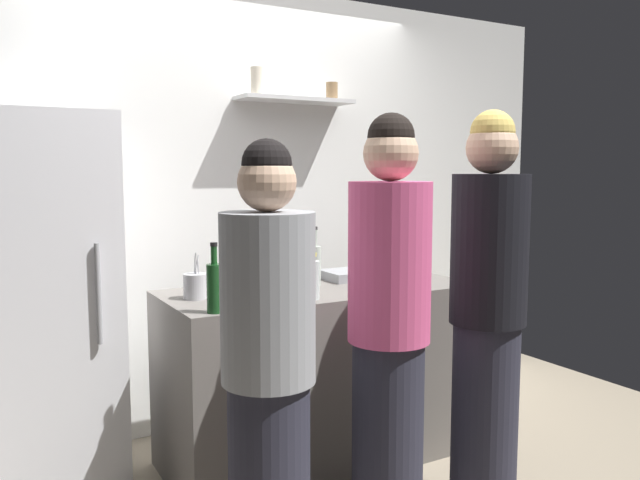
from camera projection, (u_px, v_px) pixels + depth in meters
back_wall_assembly at (226, 207)px, 3.85m from camera, size 4.80×0.32×2.60m
refrigerator at (51, 304)px, 3.04m from camera, size 0.57×0.65×1.79m
counter at (320, 373)px, 3.39m from camera, size 1.62×0.71×0.92m
baking_pan at (353, 274)px, 3.62m from camera, size 0.34×0.24×0.05m
utensil_holder at (195, 286)px, 3.05m from camera, size 0.11×0.11×0.22m
wine_bottle_pale_glass at (315, 264)px, 3.40m from camera, size 0.07×0.07×0.31m
wine_bottle_green_glass at (215, 286)px, 2.74m from camera, size 0.07×0.07×0.30m
water_bottle_plastic at (311, 279)px, 3.03m from camera, size 0.08×0.08×0.22m
person_pink_top at (389, 329)px, 2.64m from camera, size 0.34×0.34×1.75m
person_blonde at (487, 311)px, 2.88m from camera, size 0.34×0.34×1.79m
person_grey_hoodie at (269, 371)px, 2.30m from camera, size 0.34×0.34×1.63m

